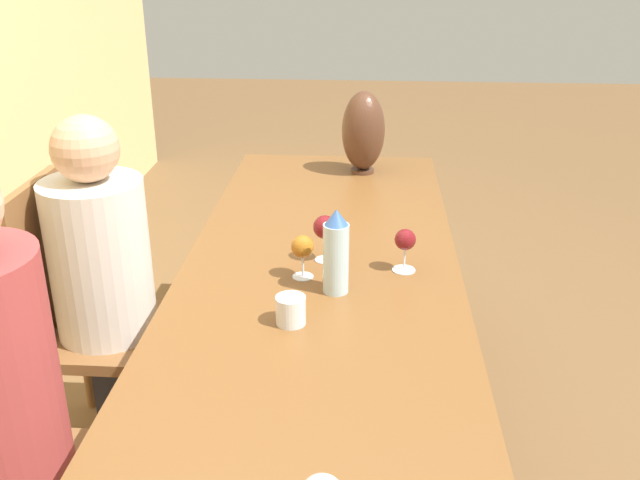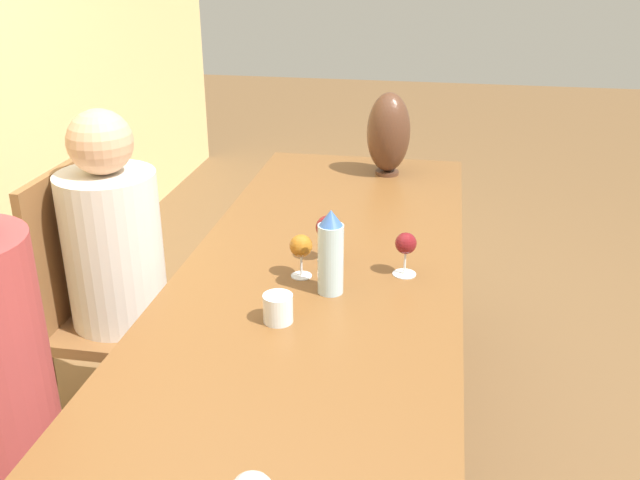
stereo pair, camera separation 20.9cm
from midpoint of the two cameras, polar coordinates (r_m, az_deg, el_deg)
ground_plane at (r=2.59m, az=-2.42°, el=-18.11°), size 14.00×14.00×0.00m
dining_table at (r=2.19m, az=-2.73°, el=-4.27°), size 2.35×0.84×0.78m
water_bottle at (r=1.96m, az=-1.76°, el=-1.07°), size 0.07×0.07×0.25m
water_tumbler at (r=1.85m, az=-5.62°, el=-5.70°), size 0.08×0.08×0.08m
vase at (r=2.96m, az=1.45°, el=8.65°), size 0.18×0.18×0.34m
wine_glass_1 at (r=2.10m, az=4.02°, el=-0.18°), size 0.07×0.07×0.13m
wine_glass_2 at (r=2.06m, az=-4.31°, el=-0.70°), size 0.07×0.07×0.13m
wine_glass_3 at (r=2.16m, az=-2.38°, el=0.89°), size 0.07×0.07×0.15m
chair_far at (r=2.59m, az=-20.49°, el=-5.67°), size 0.44×0.44×0.99m
person_far at (r=2.49m, az=-19.02°, el=-3.14°), size 0.33×0.33×1.21m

